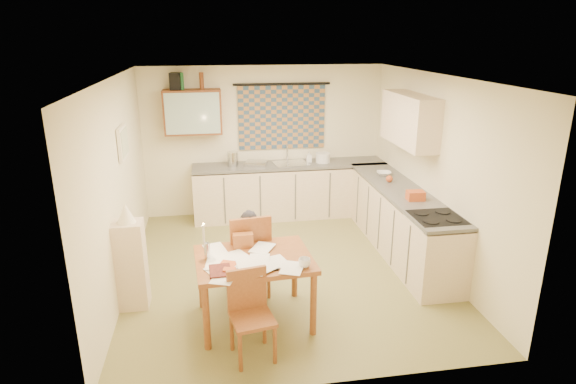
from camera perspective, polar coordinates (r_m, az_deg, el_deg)
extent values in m
cube|color=olive|center=(6.49, -0.36, -9.15)|extent=(4.00, 4.50, 0.02)
cube|color=white|center=(5.79, -0.41, 13.61)|extent=(4.00, 4.50, 0.02)
cube|color=#F1E6BB|center=(8.19, -2.85, 6.04)|extent=(4.00, 0.02, 2.50)
cube|color=#F1E6BB|center=(3.95, 4.76, -7.75)|extent=(4.00, 0.02, 2.50)
cube|color=#F1E6BB|center=(6.06, -19.52, 0.60)|extent=(0.02, 4.50, 2.50)
cube|color=#F1E6BB|center=(6.62, 17.08, 2.30)|extent=(0.02, 4.50, 2.50)
cube|color=#2E4963|center=(8.12, -0.73, 8.82)|extent=(1.45, 0.03, 1.05)
cylinder|color=black|center=(8.02, -0.73, 12.68)|extent=(1.60, 0.04, 0.04)
cube|color=#5C2B12|center=(7.87, -11.22, 9.29)|extent=(0.90, 0.34, 0.70)
cube|color=#99B2A5|center=(7.70, -11.25, 9.10)|extent=(0.84, 0.02, 0.64)
cube|color=beige|center=(6.91, 14.21, 8.30)|extent=(0.34, 1.30, 0.70)
cube|color=white|center=(6.32, -19.01, 5.59)|extent=(0.04, 0.50, 0.40)
cube|color=white|center=(6.32, -18.78, 5.61)|extent=(0.01, 0.42, 0.32)
cube|color=beige|center=(8.17, 0.51, 0.07)|extent=(3.30, 0.60, 0.86)
cube|color=#4D4C48|center=(8.03, 0.52, 3.25)|extent=(3.30, 0.62, 0.04)
cube|color=beige|center=(7.02, 13.09, -3.53)|extent=(0.60, 2.95, 0.86)
cube|color=#4D4C48|center=(6.87, 13.37, 0.12)|extent=(0.62, 2.95, 0.04)
cube|color=white|center=(6.12, 16.85, -7.01)|extent=(0.60, 0.60, 0.89)
cube|color=black|center=(5.94, 17.25, -2.97)|extent=(0.57, 0.57, 0.03)
cube|color=silver|center=(8.03, 0.32, 3.11)|extent=(0.60, 0.52, 0.10)
cylinder|color=silver|center=(8.16, -0.09, 4.64)|extent=(0.04, 0.04, 0.28)
cube|color=silver|center=(7.94, -3.79, 3.41)|extent=(0.42, 0.38, 0.06)
cylinder|color=silver|center=(7.90, -6.55, 3.92)|extent=(0.23, 0.23, 0.24)
cylinder|color=white|center=(8.11, 4.15, 4.08)|extent=(0.32, 0.32, 0.16)
imported|color=white|center=(8.11, 2.51, 4.19)|extent=(0.09, 0.09, 0.18)
imported|color=white|center=(7.50, 11.30, 2.18)|extent=(0.30, 0.30, 0.05)
cube|color=#C24F22|center=(6.46, 14.88, -0.41)|extent=(0.23, 0.18, 0.12)
sphere|color=#C24F22|center=(7.16, 11.92, 1.55)|extent=(0.10, 0.10, 0.10)
cube|color=black|center=(7.82, -13.17, 12.66)|extent=(0.19, 0.22, 0.26)
cylinder|color=#195926|center=(7.82, -12.51, 12.71)|extent=(0.09, 0.09, 0.26)
cylinder|color=#5C2B12|center=(7.81, -10.21, 12.84)|extent=(0.08, 0.08, 0.26)
cube|color=brown|center=(5.10, -4.07, -7.99)|extent=(1.26, 1.00, 0.05)
cube|color=brown|center=(5.74, -4.78, -7.34)|extent=(0.52, 0.52, 0.04)
cube|color=brown|center=(5.44, -4.40, -5.62)|extent=(0.47, 0.10, 0.51)
cube|color=brown|center=(4.70, -4.24, -14.78)|extent=(0.45, 0.45, 0.04)
cube|color=brown|center=(4.73, -4.90, -11.31)|extent=(0.39, 0.11, 0.43)
imported|color=black|center=(5.65, -4.57, -7.30)|extent=(0.49, 0.40, 1.09)
cube|color=beige|center=(5.73, -18.06, -8.21)|extent=(0.32, 0.30, 1.03)
cone|color=white|center=(5.49, -18.69, -2.37)|extent=(0.20, 0.20, 0.22)
cube|color=brown|center=(5.30, -5.35, -5.75)|extent=(0.22, 0.10, 0.16)
imported|color=white|center=(4.86, 1.98, -8.38)|extent=(0.14, 0.14, 0.10)
imported|color=maroon|center=(4.82, -9.30, -9.34)|extent=(0.23, 0.29, 0.03)
imported|color=#C24F22|center=(4.94, -8.24, -8.61)|extent=(0.34, 0.36, 0.02)
cube|color=#C24F22|center=(4.81, -6.96, -9.23)|extent=(0.13, 0.10, 0.04)
cube|color=black|center=(4.82, -1.91, -9.14)|extent=(0.13, 0.05, 0.02)
cylinder|color=silver|center=(5.08, -9.56, -6.92)|extent=(0.06, 0.06, 0.18)
cylinder|color=white|center=(4.95, -9.97, -5.08)|extent=(0.03, 0.03, 0.22)
sphere|color=#FFCC66|center=(4.90, -9.97, -3.78)|extent=(0.02, 0.02, 0.02)
cube|color=white|center=(5.13, -5.95, -7.59)|extent=(0.32, 0.36, 0.00)
cube|color=white|center=(4.85, -6.33, -9.13)|extent=(0.28, 0.34, 0.00)
cube|color=white|center=(4.83, -8.15, -9.33)|extent=(0.32, 0.36, 0.00)
cube|color=white|center=(4.97, -1.32, -8.27)|extent=(0.29, 0.34, 0.00)
cube|color=white|center=(5.32, -8.67, -6.65)|extent=(0.28, 0.34, 0.00)
cube|color=white|center=(4.72, -7.58, -9.98)|extent=(0.30, 0.35, 0.00)
cube|color=white|center=(5.17, -8.19, -7.34)|extent=(0.29, 0.35, 0.00)
cube|color=white|center=(4.99, -5.76, -8.20)|extent=(0.23, 0.31, 0.00)
cube|color=white|center=(4.98, -8.49, -8.34)|extent=(0.25, 0.32, 0.00)
cube|color=white|center=(4.93, -7.43, -8.59)|extent=(0.29, 0.35, 0.00)
cube|color=white|center=(4.83, -3.73, -9.01)|extent=(0.31, 0.36, 0.00)
cube|color=white|center=(5.00, -3.48, -8.03)|extent=(0.26, 0.33, 0.00)
cube|color=white|center=(5.25, -3.06, -6.62)|extent=(0.33, 0.36, 0.00)
cube|color=white|center=(4.87, -3.03, -8.69)|extent=(0.34, 0.36, 0.00)
cube|color=white|center=(4.82, 0.50, -8.99)|extent=(0.30, 0.35, 0.00)
cube|color=white|center=(4.88, -4.78, -8.67)|extent=(0.24, 0.32, 0.00)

